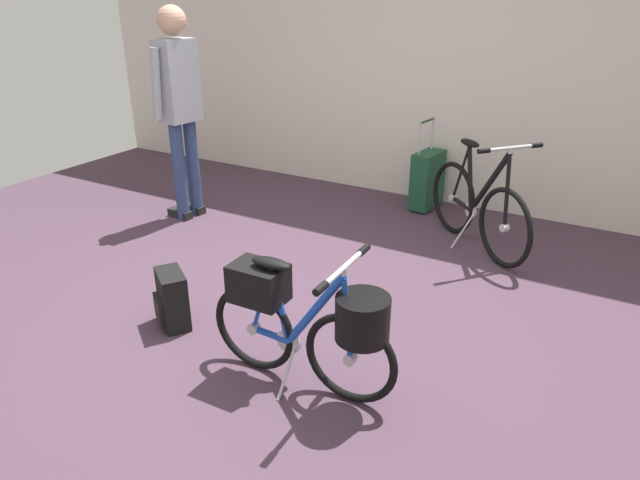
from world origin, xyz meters
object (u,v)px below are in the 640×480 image
at_px(folding_bike_foreground, 308,319).
at_px(visitor_near_wall, 179,100).
at_px(display_bike_left, 478,207).
at_px(rolling_suitcase, 427,180).
at_px(backpack_on_floor, 172,300).

relative_size(folding_bike_foreground, visitor_near_wall, 0.60).
bearing_deg(visitor_near_wall, folding_bike_foreground, -35.41).
bearing_deg(folding_bike_foreground, display_bike_left, 83.06).
bearing_deg(visitor_near_wall, rolling_suitcase, 34.69).
xyz_separation_m(folding_bike_foreground, backpack_on_floor, (-1.02, 0.10, -0.23)).
relative_size(folding_bike_foreground, rolling_suitcase, 1.28).
distance_m(rolling_suitcase, backpack_on_floor, 2.77).
bearing_deg(display_bike_left, backpack_on_floor, -121.99).
relative_size(visitor_near_wall, rolling_suitcase, 2.15).
distance_m(folding_bike_foreground, display_bike_left, 2.16).
xyz_separation_m(folding_bike_foreground, display_bike_left, (0.26, 2.15, -0.06)).
bearing_deg(display_bike_left, rolling_suitcase, 134.91).
height_order(visitor_near_wall, backpack_on_floor, visitor_near_wall).
xyz_separation_m(display_bike_left, rolling_suitcase, (-0.64, 0.64, -0.06)).
distance_m(display_bike_left, visitor_near_wall, 2.60).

